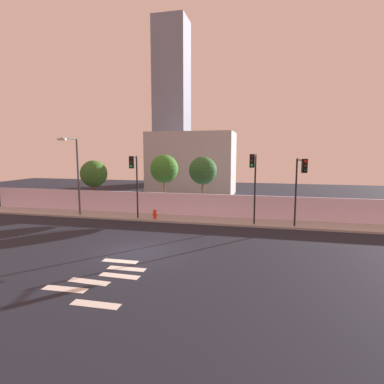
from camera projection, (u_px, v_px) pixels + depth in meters
ground_plane at (138, 252)px, 16.85m from camera, size 80.00×80.00×0.00m
sidewalk at (179, 219)px, 24.76m from camera, size 36.00×2.40×0.15m
perimeter_wall at (183, 204)px, 25.88m from camera, size 36.00×0.18×1.80m
crosswalk_marking at (104, 279)px, 13.29m from camera, size 3.64×4.72×0.01m
traffic_light_left at (134, 174)px, 23.79m from camera, size 0.36×1.44×4.86m
traffic_light_center at (254, 174)px, 21.74m from camera, size 0.42×1.44×5.02m
traffic_light_right at (300, 178)px, 20.91m from camera, size 0.59×1.70×4.73m
street_lamp_curbside at (76, 169)px, 25.43m from camera, size 0.62×2.39×6.24m
fire_hydrant at (155, 214)px, 24.46m from camera, size 0.44×0.26×0.74m
roadside_tree_leftmost at (94, 174)px, 28.87m from camera, size 2.44×2.44×4.55m
roadside_tree_midleft at (164, 169)px, 27.25m from camera, size 2.45×2.45×5.09m
roadside_tree_midright at (203, 171)px, 26.47m from camera, size 2.36×2.36×4.94m
low_building_distant at (192, 164)px, 39.64m from camera, size 10.53×6.00×7.72m
tower_on_skyline at (172, 104)px, 51.47m from camera, size 5.22×5.00×26.31m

